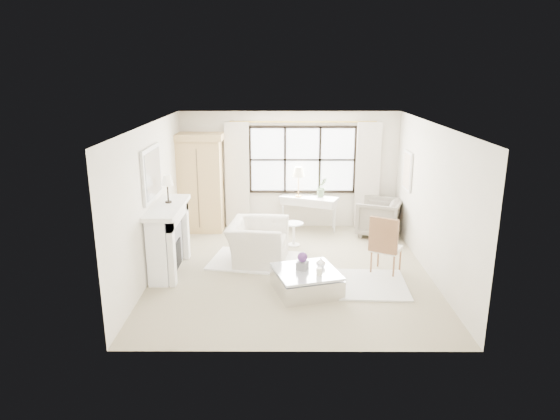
# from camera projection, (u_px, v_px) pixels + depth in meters

# --- Properties ---
(floor) EXTENTS (5.50, 5.50, 0.00)m
(floor) POSITION_uv_depth(u_px,v_px,m) (291.00, 271.00, 9.26)
(floor) COLOR tan
(floor) RESTS_ON ground
(ceiling) EXTENTS (5.50, 5.50, 0.00)m
(ceiling) POSITION_uv_depth(u_px,v_px,m) (292.00, 124.00, 8.53)
(ceiling) COLOR white
(ceiling) RESTS_ON ground
(wall_back) EXTENTS (5.00, 0.00, 5.00)m
(wall_back) POSITION_uv_depth(u_px,v_px,m) (289.00, 170.00, 11.54)
(wall_back) COLOR white
(wall_back) RESTS_ON ground
(wall_front) EXTENTS (5.00, 0.00, 5.00)m
(wall_front) POSITION_uv_depth(u_px,v_px,m) (296.00, 256.00, 6.25)
(wall_front) COLOR white
(wall_front) RESTS_ON ground
(wall_left) EXTENTS (0.00, 5.50, 5.50)m
(wall_left) POSITION_uv_depth(u_px,v_px,m) (152.00, 200.00, 8.90)
(wall_left) COLOR white
(wall_left) RESTS_ON ground
(wall_right) EXTENTS (0.00, 5.50, 5.50)m
(wall_right) POSITION_uv_depth(u_px,v_px,m) (432.00, 201.00, 8.89)
(wall_right) COLOR beige
(wall_right) RESTS_ON ground
(window_pane) EXTENTS (2.40, 0.02, 1.50)m
(window_pane) POSITION_uv_depth(u_px,v_px,m) (302.00, 160.00, 11.45)
(window_pane) COLOR white
(window_pane) RESTS_ON wall_back
(window_frame) EXTENTS (2.50, 0.04, 1.50)m
(window_frame) POSITION_uv_depth(u_px,v_px,m) (302.00, 160.00, 11.44)
(window_frame) COLOR black
(window_frame) RESTS_ON wall_back
(curtain_rod) EXTENTS (3.30, 0.04, 0.04)m
(curtain_rod) POSITION_uv_depth(u_px,v_px,m) (303.00, 122.00, 11.16)
(curtain_rod) COLOR gold
(curtain_rod) RESTS_ON wall_back
(curtain_left) EXTENTS (0.55, 0.10, 2.47)m
(curtain_left) POSITION_uv_depth(u_px,v_px,m) (237.00, 176.00, 11.48)
(curtain_left) COLOR beige
(curtain_left) RESTS_ON ground
(curtain_right) EXTENTS (0.55, 0.10, 2.47)m
(curtain_right) POSITION_uv_depth(u_px,v_px,m) (367.00, 176.00, 11.47)
(curtain_right) COLOR beige
(curtain_right) RESTS_ON ground
(fireplace) EXTENTS (0.58, 1.66, 1.26)m
(fireplace) POSITION_uv_depth(u_px,v_px,m) (167.00, 238.00, 9.09)
(fireplace) COLOR white
(fireplace) RESTS_ON ground
(mirror_frame) EXTENTS (0.05, 1.15, 0.95)m
(mirror_frame) POSITION_uv_depth(u_px,v_px,m) (152.00, 173.00, 8.77)
(mirror_frame) COLOR silver
(mirror_frame) RESTS_ON wall_left
(mirror_glass) EXTENTS (0.02, 1.00, 0.80)m
(mirror_glass) POSITION_uv_depth(u_px,v_px,m) (153.00, 173.00, 8.77)
(mirror_glass) COLOR silver
(mirror_glass) RESTS_ON wall_left
(art_frame) EXTENTS (0.04, 0.62, 0.82)m
(art_frame) POSITION_uv_depth(u_px,v_px,m) (408.00, 171.00, 10.47)
(art_frame) COLOR silver
(art_frame) RESTS_ON wall_right
(art_canvas) EXTENTS (0.01, 0.52, 0.72)m
(art_canvas) POSITION_uv_depth(u_px,v_px,m) (407.00, 171.00, 10.47)
(art_canvas) COLOR beige
(art_canvas) RESTS_ON wall_right
(mantel_lamp) EXTENTS (0.22, 0.22, 0.51)m
(mantel_lamp) POSITION_uv_depth(u_px,v_px,m) (167.00, 182.00, 8.99)
(mantel_lamp) COLOR black
(mantel_lamp) RESTS_ON fireplace
(armoire) EXTENTS (1.13, 0.71, 2.24)m
(armoire) POSITION_uv_depth(u_px,v_px,m) (200.00, 182.00, 11.29)
(armoire) COLOR tan
(armoire) RESTS_ON floor
(console_table) EXTENTS (1.37, 0.90, 0.80)m
(console_table) POSITION_uv_depth(u_px,v_px,m) (309.00, 214.00, 11.48)
(console_table) COLOR silver
(console_table) RESTS_ON floor
(console_lamp) EXTENTS (0.28, 0.28, 0.69)m
(console_lamp) POSITION_uv_depth(u_px,v_px,m) (298.00, 173.00, 11.22)
(console_lamp) COLOR #BB8541
(console_lamp) RESTS_ON console_table
(orchid_plant) EXTENTS (0.30, 0.27, 0.45)m
(orchid_plant) POSITION_uv_depth(u_px,v_px,m) (322.00, 187.00, 11.31)
(orchid_plant) COLOR #526946
(orchid_plant) RESTS_ON console_table
(side_table) EXTENTS (0.40, 0.40, 0.51)m
(side_table) POSITION_uv_depth(u_px,v_px,m) (294.00, 231.00, 10.49)
(side_table) COLOR white
(side_table) RESTS_ON floor
(rug_left) EXTENTS (1.93, 1.53, 0.03)m
(rug_left) POSITION_uv_depth(u_px,v_px,m) (256.00, 261.00, 9.70)
(rug_left) COLOR white
(rug_left) RESTS_ON floor
(rug_right) EXTENTS (1.77, 1.37, 0.03)m
(rug_right) POSITION_uv_depth(u_px,v_px,m) (356.00, 284.00, 8.65)
(rug_right) COLOR silver
(rug_right) RESTS_ON floor
(club_armchair) EXTENTS (1.20, 1.34, 0.79)m
(club_armchair) POSITION_uv_depth(u_px,v_px,m) (258.00, 242.00, 9.62)
(club_armchair) COLOR silver
(club_armchair) RESTS_ON floor
(wingback_chair) EXTENTS (1.17, 1.16, 0.83)m
(wingback_chair) POSITION_uv_depth(u_px,v_px,m) (379.00, 217.00, 11.13)
(wingback_chair) COLOR gray
(wingback_chair) RESTS_ON floor
(french_chair) EXTENTS (0.66, 0.66, 1.08)m
(french_chair) POSITION_uv_depth(u_px,v_px,m) (386.00, 257.00, 9.09)
(french_chair) COLOR #91613C
(french_chair) RESTS_ON floor
(coffee_table) EXTENTS (1.24, 1.24, 0.38)m
(coffee_table) POSITION_uv_depth(u_px,v_px,m) (306.00, 281.00, 8.36)
(coffee_table) COLOR silver
(coffee_table) RESTS_ON floor
(planter_box) EXTENTS (0.23, 0.23, 0.13)m
(planter_box) POSITION_uv_depth(u_px,v_px,m) (302.00, 266.00, 8.33)
(planter_box) COLOR slate
(planter_box) RESTS_ON coffee_table
(planter_flowers) EXTENTS (0.17, 0.17, 0.17)m
(planter_flowers) POSITION_uv_depth(u_px,v_px,m) (302.00, 257.00, 8.29)
(planter_flowers) COLOR #562C70
(planter_flowers) RESTS_ON planter_box
(pillar_candle) EXTENTS (0.10, 0.10, 0.12)m
(pillar_candle) POSITION_uv_depth(u_px,v_px,m) (319.00, 271.00, 8.11)
(pillar_candle) COLOR white
(pillar_candle) RESTS_ON coffee_table
(coffee_vase) EXTENTS (0.18, 0.18, 0.17)m
(coffee_vase) POSITION_uv_depth(u_px,v_px,m) (321.00, 262.00, 8.43)
(coffee_vase) COLOR white
(coffee_vase) RESTS_ON coffee_table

